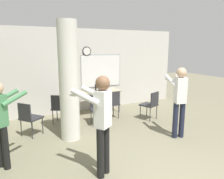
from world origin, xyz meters
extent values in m
cube|color=silver|center=(0.00, 5.06, 1.40)|extent=(8.00, 0.12, 2.80)
cylinder|color=black|center=(0.39, 4.99, 2.05)|extent=(0.30, 0.03, 0.30)
cylinder|color=white|center=(0.39, 4.97, 2.05)|extent=(0.26, 0.01, 0.25)
cube|color=#99999E|center=(0.93, 5.00, 1.35)|extent=(1.55, 0.01, 1.16)
cube|color=white|center=(0.93, 4.99, 1.35)|extent=(1.49, 0.02, 1.10)
cylinder|color=silver|center=(-0.89, 2.85, 1.40)|extent=(0.46, 0.46, 2.80)
cube|color=tan|center=(0.45, 4.45, 0.74)|extent=(1.67, 0.66, 0.03)
cylinder|color=gray|center=(-0.32, 4.18, 0.36)|extent=(0.04, 0.04, 0.73)
cylinder|color=gray|center=(1.23, 4.18, 0.36)|extent=(0.04, 0.04, 0.73)
cylinder|color=gray|center=(-0.32, 4.71, 0.36)|extent=(0.04, 0.04, 0.73)
cylinder|color=gray|center=(1.23, 4.71, 0.36)|extent=(0.04, 0.04, 0.73)
cylinder|color=black|center=(0.52, 4.54, 0.86)|extent=(0.06, 0.06, 0.21)
cylinder|color=black|center=(0.52, 4.54, 1.01)|extent=(0.03, 0.03, 0.09)
cylinder|color=gray|center=(0.57, 3.90, 0.18)|extent=(0.31, 0.31, 0.36)
cube|color=#2D2D33|center=(1.68, 3.15, 0.45)|extent=(0.56, 0.56, 0.04)
cube|color=#2D2D33|center=(1.74, 2.96, 0.67)|extent=(0.38, 0.16, 0.40)
cylinder|color=#333333|center=(1.79, 3.38, 0.21)|extent=(0.02, 0.02, 0.43)
cylinder|color=#333333|center=(1.45, 3.27, 0.21)|extent=(0.02, 0.02, 0.43)
cylinder|color=#333333|center=(1.90, 3.04, 0.21)|extent=(0.02, 0.02, 0.43)
cylinder|color=#333333|center=(1.56, 2.93, 0.21)|extent=(0.02, 0.02, 0.43)
cube|color=#2D2D33|center=(-1.69, 3.49, 0.45)|extent=(0.62, 0.62, 0.04)
cube|color=#2D2D33|center=(-1.86, 3.37, 0.67)|extent=(0.27, 0.33, 0.40)
cylinder|color=#333333|center=(-1.44, 3.46, 0.21)|extent=(0.02, 0.02, 0.43)
cylinder|color=#333333|center=(-1.66, 3.74, 0.21)|extent=(0.02, 0.02, 0.43)
cylinder|color=#333333|center=(-1.73, 3.24, 0.21)|extent=(0.02, 0.02, 0.43)
cylinder|color=#333333|center=(-1.95, 3.52, 0.21)|extent=(0.02, 0.02, 0.43)
cube|color=#2D2D33|center=(0.70, 3.81, 0.45)|extent=(0.45, 0.45, 0.04)
cube|color=#2D2D33|center=(0.70, 3.60, 0.67)|extent=(0.40, 0.04, 0.40)
cylinder|color=#333333|center=(0.89, 3.98, 0.21)|extent=(0.02, 0.02, 0.43)
cylinder|color=#333333|center=(0.53, 3.99, 0.21)|extent=(0.02, 0.02, 0.43)
cylinder|color=#333333|center=(0.88, 3.62, 0.21)|extent=(0.02, 0.02, 0.43)
cylinder|color=#333333|center=(0.52, 3.63, 0.21)|extent=(0.02, 0.02, 0.43)
cube|color=#2D2D33|center=(0.10, 3.41, 0.45)|extent=(0.51, 0.51, 0.04)
cube|color=#2D2D33|center=(0.14, 3.61, 0.67)|extent=(0.39, 0.10, 0.40)
cylinder|color=#333333|center=(-0.11, 3.27, 0.21)|extent=(0.02, 0.02, 0.43)
cylinder|color=#333333|center=(0.25, 3.20, 0.21)|extent=(0.02, 0.02, 0.43)
cylinder|color=#333333|center=(-0.04, 3.62, 0.21)|extent=(0.02, 0.02, 0.43)
cylinder|color=#333333|center=(0.31, 3.56, 0.21)|extent=(0.02, 0.02, 0.43)
cube|color=#2D2D33|center=(-0.81, 4.06, 0.45)|extent=(0.61, 0.61, 0.04)
cube|color=#2D2D33|center=(-0.92, 3.88, 0.67)|extent=(0.35, 0.24, 0.40)
cylinder|color=#333333|center=(-0.56, 4.11, 0.21)|extent=(0.02, 0.02, 0.43)
cylinder|color=#333333|center=(-0.87, 4.30, 0.21)|extent=(0.02, 0.02, 0.43)
cylinder|color=#333333|center=(-0.76, 3.81, 0.21)|extent=(0.02, 0.02, 0.43)
cylinder|color=#333333|center=(-1.06, 4.00, 0.21)|extent=(0.02, 0.02, 0.43)
cylinder|color=black|center=(-2.33, 2.07, 0.41)|extent=(0.12, 0.12, 0.81)
cylinder|color=black|center=(-2.41, 2.21, 0.41)|extent=(0.12, 0.12, 0.81)
cylinder|color=#4C8C59|center=(-2.10, 2.14, 1.29)|extent=(0.48, 0.33, 0.23)
cylinder|color=#4C8C59|center=(-2.24, 2.37, 1.29)|extent=(0.48, 0.33, 0.23)
cylinder|color=black|center=(-0.77, 1.13, 0.44)|extent=(0.13, 0.13, 0.88)
cylinder|color=black|center=(-0.91, 1.03, 0.44)|extent=(0.13, 0.13, 0.88)
cube|color=white|center=(-0.84, 1.08, 1.20)|extent=(0.33, 0.31, 0.63)
sphere|color=brown|center=(-0.84, 1.08, 1.63)|extent=(0.24, 0.24, 0.24)
cylinder|color=white|center=(-0.86, 1.37, 1.40)|extent=(0.38, 0.51, 0.25)
cylinder|color=white|center=(-1.10, 1.21, 1.40)|extent=(0.38, 0.51, 0.25)
cube|color=white|center=(-1.23, 1.42, 1.40)|extent=(0.10, 0.13, 0.04)
cylinder|color=#1E2338|center=(1.56, 1.67, 0.44)|extent=(0.13, 0.13, 0.87)
cylinder|color=#1E2338|center=(1.40, 1.72, 0.44)|extent=(0.13, 0.13, 0.87)
cube|color=white|center=(1.48, 1.69, 1.18)|extent=(0.30, 0.26, 0.62)
sphere|color=#D8AD8C|center=(1.48, 1.69, 1.61)|extent=(0.24, 0.24, 0.24)
cylinder|color=white|center=(1.69, 1.89, 1.38)|extent=(0.24, 0.55, 0.25)
cylinder|color=white|center=(1.42, 1.97, 1.38)|extent=(0.24, 0.55, 0.25)
cube|color=white|center=(1.49, 2.20, 1.39)|extent=(0.07, 0.13, 0.04)
camera|label=1|loc=(-2.31, -2.06, 2.21)|focal=35.00mm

